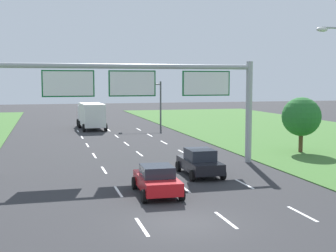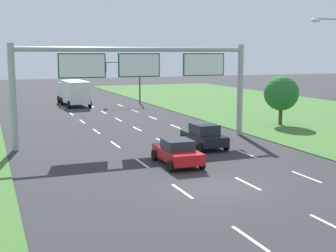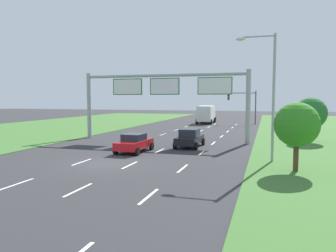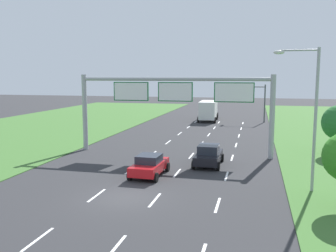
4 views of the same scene
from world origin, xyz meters
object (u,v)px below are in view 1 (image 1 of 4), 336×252
Objects in this scene: sign_gantry at (132,92)px; car_near_red at (200,162)px; box_truck at (91,115)px; car_lead_silver at (157,180)px; traffic_light_mast at (145,96)px; roadside_tree_mid at (301,117)px.

car_near_red is at bearing -45.97° from sign_gantry.
box_truck is 25.86m from sign_gantry.
car_lead_silver is 33.21m from box_truck.
car_near_red is 0.74× the size of traffic_light_mast.
box_truck reaches higher than car_lead_silver.
traffic_light_mast reaches higher than car_lead_silver.
roadside_tree_mid reaches higher than car_near_red.
car_near_red is at bearing 49.78° from car_lead_silver.
car_lead_silver is 0.24× the size of sign_gantry.
box_truck is 1.44× the size of traffic_light_mast.
car_lead_silver is 17.69m from roadside_tree_mid.
car_near_red is 5.38m from car_lead_silver.
sign_gantry is at bearing 90.53° from car_lead_silver.
box_truck is at bearing 174.96° from traffic_light_mast.
box_truck is at bearing 122.01° from roadside_tree_mid.
sign_gantry is 25.85m from traffic_light_mast.
car_near_red reaches higher than car_lead_silver.
roadside_tree_mid is (14.17, 10.39, 2.11)m from car_lead_silver.
car_lead_silver is at bearing -100.97° from traffic_light_mast.
car_near_red is 29.44m from box_truck.
roadside_tree_mid is at bearing -70.58° from traffic_light_mast.
car_lead_silver is at bearing -92.10° from box_truck.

